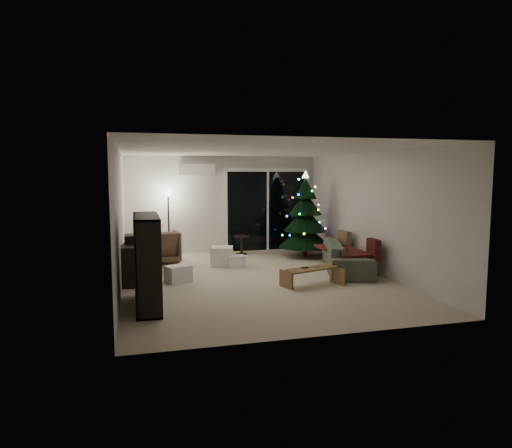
{
  "coord_description": "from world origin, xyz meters",
  "views": [
    {
      "loc": [
        -2.23,
        -8.45,
        2.07
      ],
      "look_at": [
        0.1,
        0.3,
        1.05
      ],
      "focal_mm": 32.0,
      "sensor_mm": 36.0,
      "label": 1
    }
  ],
  "objects_px": {
    "bookshelf": "(135,262)",
    "christmas_tree": "(305,214)",
    "sofa": "(347,257)",
    "media_cabinet": "(136,262)",
    "coffee_table": "(312,277)",
    "armchair": "(160,247)"
  },
  "relations": [
    {
      "from": "bookshelf",
      "to": "christmas_tree",
      "type": "distance_m",
      "value": 5.3
    },
    {
      "from": "media_cabinet",
      "to": "sofa",
      "type": "distance_m",
      "value": 4.31
    },
    {
      "from": "media_cabinet",
      "to": "coffee_table",
      "type": "distance_m",
      "value": 3.36
    },
    {
      "from": "bookshelf",
      "to": "armchair",
      "type": "height_order",
      "value": "bookshelf"
    },
    {
      "from": "bookshelf",
      "to": "sofa",
      "type": "xyz_separation_m",
      "value": [
        4.3,
        1.54,
        -0.4
      ]
    },
    {
      "from": "coffee_table",
      "to": "media_cabinet",
      "type": "bearing_deg",
      "value": 140.67
    },
    {
      "from": "armchair",
      "to": "sofa",
      "type": "relative_size",
      "value": 0.39
    },
    {
      "from": "christmas_tree",
      "to": "sofa",
      "type": "bearing_deg",
      "value": -82.78
    },
    {
      "from": "armchair",
      "to": "christmas_tree",
      "type": "height_order",
      "value": "christmas_tree"
    },
    {
      "from": "sofa",
      "to": "christmas_tree",
      "type": "relative_size",
      "value": 1.01
    },
    {
      "from": "bookshelf",
      "to": "media_cabinet",
      "type": "height_order",
      "value": "bookshelf"
    },
    {
      "from": "coffee_table",
      "to": "sofa",
      "type": "bearing_deg",
      "value": 21.65
    },
    {
      "from": "armchair",
      "to": "sofa",
      "type": "distance_m",
      "value": 4.19
    },
    {
      "from": "christmas_tree",
      "to": "coffee_table",
      "type": "bearing_deg",
      "value": -108.36
    },
    {
      "from": "sofa",
      "to": "christmas_tree",
      "type": "height_order",
      "value": "christmas_tree"
    },
    {
      "from": "bookshelf",
      "to": "coffee_table",
      "type": "distance_m",
      "value": 3.23
    },
    {
      "from": "christmas_tree",
      "to": "bookshelf",
      "type": "bearing_deg",
      "value": -140.27
    },
    {
      "from": "bookshelf",
      "to": "christmas_tree",
      "type": "xyz_separation_m",
      "value": [
        4.07,
        3.38,
        0.35
      ]
    },
    {
      "from": "sofa",
      "to": "coffee_table",
      "type": "xyz_separation_m",
      "value": [
        -1.17,
        -0.98,
        -0.14
      ]
    },
    {
      "from": "bookshelf",
      "to": "media_cabinet",
      "type": "distance_m",
      "value": 1.79
    },
    {
      "from": "armchair",
      "to": "bookshelf",
      "type": "bearing_deg",
      "value": 74.99
    },
    {
      "from": "sofa",
      "to": "media_cabinet",
      "type": "bearing_deg",
      "value": 105.37
    }
  ]
}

